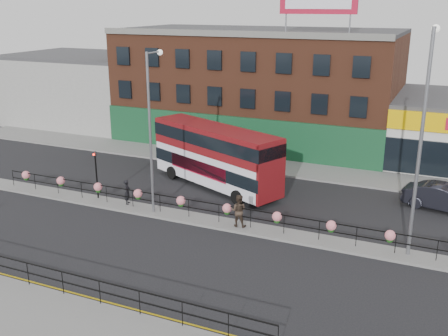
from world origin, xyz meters
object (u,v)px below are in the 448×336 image
at_px(pedestrian_b, 238,211).
at_px(lamp_column_west, 152,119).
at_px(pedestrian_a, 127,192).
at_px(lamp_column_east, 423,125).
at_px(double_decker_bus, 216,151).
at_px(car, 444,198).

xyz_separation_m(pedestrian_b, lamp_column_west, (-5.68, 0.19, 4.82)).
distance_m(pedestrian_a, lamp_column_east, 18.22).
bearing_deg(double_decker_bus, pedestrian_a, -123.42).
height_order(car, lamp_column_west, lamp_column_west).
height_order(car, pedestrian_a, pedestrian_a).
bearing_deg(car, double_decker_bus, 108.38).
bearing_deg(pedestrian_a, car, -88.92).
relative_size(double_decker_bus, lamp_column_west, 1.12).
xyz_separation_m(double_decker_bus, lamp_column_east, (13.54, -5.40, 4.22)).
height_order(double_decker_bus, car, double_decker_bus).
bearing_deg(double_decker_bus, lamp_column_east, -21.76).
relative_size(pedestrian_a, lamp_column_east, 0.14).
xyz_separation_m(double_decker_bus, pedestrian_a, (-3.68, -5.58, -1.73)).
xyz_separation_m(double_decker_bus, car, (14.95, 1.90, -1.86)).
xyz_separation_m(car, pedestrian_a, (-18.63, -7.49, 0.14)).
distance_m(double_decker_bus, pedestrian_a, 6.91).
bearing_deg(double_decker_bus, car, 7.26).
bearing_deg(pedestrian_b, car, -153.24).
bearing_deg(lamp_column_west, pedestrian_b, -1.92).
relative_size(car, lamp_column_east, 0.46).
bearing_deg(double_decker_bus, lamp_column_west, -104.43).
distance_m(pedestrian_b, lamp_column_west, 7.45).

